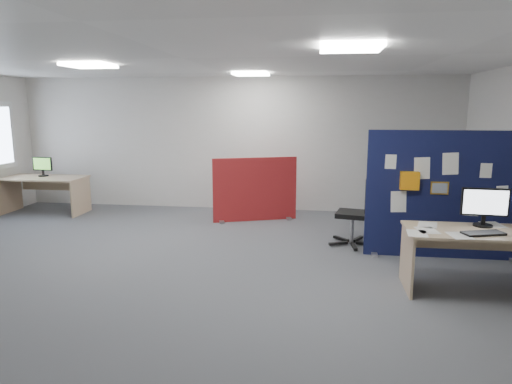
# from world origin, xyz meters

# --- Properties ---
(floor) EXTENTS (9.00, 9.00, 0.00)m
(floor) POSITION_xyz_m (0.00, 0.00, 0.00)
(floor) COLOR #56595E
(floor) RESTS_ON ground
(ceiling) EXTENTS (9.00, 7.00, 0.02)m
(ceiling) POSITION_xyz_m (0.00, 0.00, 2.70)
(ceiling) COLOR white
(ceiling) RESTS_ON wall_back
(wall_back) EXTENTS (9.00, 0.02, 2.70)m
(wall_back) POSITION_xyz_m (0.00, 3.50, 1.35)
(wall_back) COLOR silver
(wall_back) RESTS_ON floor
(wall_front) EXTENTS (9.00, 0.02, 2.70)m
(wall_front) POSITION_xyz_m (0.00, -3.50, 1.35)
(wall_front) COLOR silver
(wall_front) RESTS_ON floor
(ceiling_lights) EXTENTS (4.10, 4.10, 0.04)m
(ceiling_lights) POSITION_xyz_m (0.33, 0.67, 2.67)
(ceiling_lights) COLOR white
(ceiling_lights) RESTS_ON ceiling
(navy_divider) EXTENTS (2.17, 0.30, 1.79)m
(navy_divider) POSITION_xyz_m (3.47, 0.78, 0.89)
(navy_divider) COLOR #10133D
(navy_divider) RESTS_ON floor
(main_desk) EXTENTS (1.69, 0.75, 0.73)m
(main_desk) POSITION_xyz_m (3.58, -0.42, 0.56)
(main_desk) COLOR tan
(main_desk) RESTS_ON floor
(monitor_main) EXTENTS (0.52, 0.22, 0.45)m
(monitor_main) POSITION_xyz_m (3.63, -0.25, 0.98)
(monitor_main) COLOR black
(monitor_main) RESTS_ON main_desk
(keyboard) EXTENTS (0.48, 0.31, 0.02)m
(keyboard) POSITION_xyz_m (3.52, -0.62, 0.74)
(keyboard) COLOR black
(keyboard) RESTS_ON main_desk
(red_divider) EXTENTS (1.50, 0.58, 1.18)m
(red_divider) POSITION_xyz_m (0.57, 2.52, 0.58)
(red_divider) COLOR #AF2A16
(red_divider) RESTS_ON floor
(second_desk) EXTENTS (1.59, 0.79, 0.73)m
(second_desk) POSITION_xyz_m (-3.68, 2.61, 0.55)
(second_desk) COLOR tan
(second_desk) RESTS_ON floor
(monitor_second) EXTENTS (0.43, 0.19, 0.39)m
(monitor_second) POSITION_xyz_m (-3.75, 2.67, 0.94)
(monitor_second) COLOR black
(monitor_second) RESTS_ON second_desk
(office_chair) EXTENTS (0.73, 0.71, 1.10)m
(office_chair) POSITION_xyz_m (2.36, 1.18, 0.62)
(office_chair) COLOR black
(office_chair) RESTS_ON floor
(desk_papers) EXTENTS (1.42, 0.86, 0.00)m
(desk_papers) POSITION_xyz_m (3.30, -0.50, 0.73)
(desk_papers) COLOR white
(desk_papers) RESTS_ON main_desk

